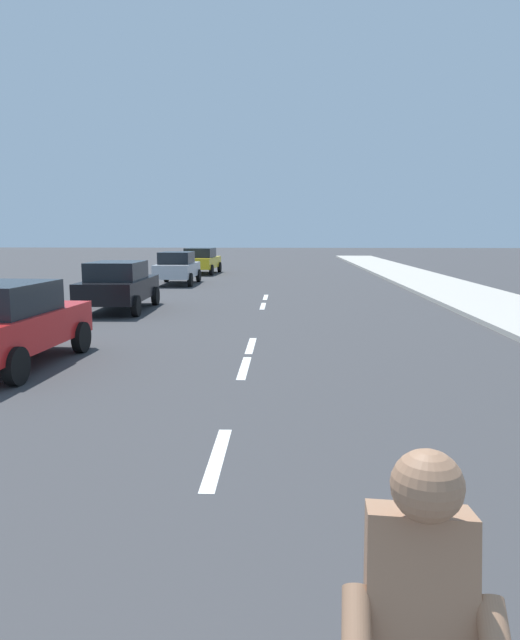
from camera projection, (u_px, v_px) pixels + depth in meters
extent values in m
plane|color=#38383A|center=(262.00, 310.00, 18.62)|extent=(160.00, 160.00, 0.00)
cube|color=#B2ADA3|center=(487.00, 301.00, 20.25)|extent=(3.60, 80.00, 0.14)
cube|color=white|center=(217.00, 457.00, 6.34)|extent=(0.16, 1.80, 0.01)
cube|color=white|center=(244.00, 368.00, 10.57)|extent=(0.16, 1.80, 0.01)
cube|color=white|center=(251.00, 345.00, 12.66)|extent=(0.16, 1.80, 0.01)
cube|color=white|center=(263.00, 306.00, 19.52)|extent=(0.16, 1.80, 0.01)
cube|color=white|center=(266.00, 297.00, 22.21)|extent=(0.16, 1.80, 0.01)
cube|color=#9E7051|center=(419.00, 604.00, 1.84)|extent=(0.37, 0.35, 0.63)
sphere|color=#9E7051|center=(427.00, 486.00, 1.71)|extent=(0.22, 0.22, 0.22)
cube|color=red|center=(9.00, 329.00, 10.63)|extent=(1.83, 3.95, 0.64)
cube|color=black|center=(2.00, 298.00, 10.35)|extent=(1.54, 2.09, 0.56)
cylinder|color=black|center=(7.00, 336.00, 12.06)|extent=(0.21, 0.65, 0.64)
cylinder|color=black|center=(81.00, 337.00, 11.91)|extent=(0.21, 0.65, 0.64)
cylinder|color=black|center=(16.00, 366.00, 9.32)|extent=(0.21, 0.65, 0.64)
cube|color=black|center=(119.00, 289.00, 18.35)|extent=(1.80, 4.14, 0.64)
cube|color=black|center=(117.00, 271.00, 18.05)|extent=(1.56, 2.16, 0.56)
cylinder|color=black|center=(106.00, 296.00, 19.81)|extent=(0.19, 0.64, 0.64)
cylinder|color=black|center=(155.00, 296.00, 19.76)|extent=(0.19, 0.64, 0.64)
cylinder|color=black|center=(78.00, 306.00, 17.04)|extent=(0.19, 0.64, 0.64)
cylinder|color=black|center=(136.00, 306.00, 17.00)|extent=(0.19, 0.64, 0.64)
cube|color=#B7BABF|center=(178.00, 270.00, 27.80)|extent=(1.66, 3.93, 0.64)
cube|color=black|center=(177.00, 258.00, 27.51)|extent=(1.46, 2.04, 0.56)
cylinder|color=black|center=(166.00, 276.00, 29.20)|extent=(0.18, 0.64, 0.64)
cylinder|color=black|center=(199.00, 276.00, 29.14)|extent=(0.18, 0.64, 0.64)
cylinder|color=black|center=(155.00, 280.00, 26.57)|extent=(0.18, 0.64, 0.64)
cylinder|color=black|center=(190.00, 280.00, 26.50)|extent=(0.18, 0.64, 0.64)
cube|color=gold|center=(201.00, 262.00, 35.00)|extent=(1.99, 4.33, 0.64)
cube|color=black|center=(200.00, 253.00, 34.70)|extent=(1.68, 2.28, 0.56)
cylinder|color=black|center=(192.00, 267.00, 36.55)|extent=(0.21, 0.65, 0.64)
cylinder|color=black|center=(219.00, 267.00, 36.39)|extent=(0.21, 0.65, 0.64)
cylinder|color=black|center=(182.00, 270.00, 33.71)|extent=(0.21, 0.65, 0.64)
cylinder|color=black|center=(212.00, 270.00, 33.55)|extent=(0.21, 0.65, 0.64)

